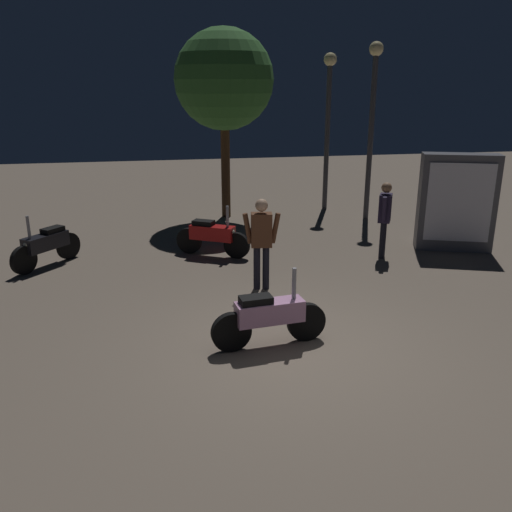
{
  "coord_description": "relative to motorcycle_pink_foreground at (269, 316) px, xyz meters",
  "views": [
    {
      "loc": [
        -1.82,
        -6.38,
        3.49
      ],
      "look_at": [
        -0.36,
        1.2,
        1.0
      ],
      "focal_mm": 37.39,
      "sensor_mm": 36.0,
      "label": 1
    }
  ],
  "objects": [
    {
      "name": "motorcycle_black_parked_right",
      "position": [
        -3.64,
        4.2,
        0.0
      ],
      "size": [
        1.14,
        1.34,
        1.11
      ],
      "rotation": [
        0.0,
        0.0,
        4.01
      ],
      "color": "black",
      "rests_on": "ground_plane"
    },
    {
      "name": "motorcycle_red_parked_left",
      "position": [
        -0.31,
        4.26,
        0.0
      ],
      "size": [
        1.49,
        0.91,
        1.11
      ],
      "rotation": [
        0.0,
        0.0,
        5.76
      ],
      "color": "black",
      "rests_on": "ground_plane"
    },
    {
      "name": "ground_plane",
      "position": [
        0.36,
        -0.2,
        -0.44
      ],
      "size": [
        40.0,
        40.0,
        0.0
      ],
      "primitive_type": "plane",
      "color": "#756656"
    },
    {
      "name": "person_rider_beside",
      "position": [
        0.33,
        2.16,
        0.53
      ],
      "size": [
        0.67,
        0.29,
        1.64
      ],
      "rotation": [
        0.0,
        0.0,
        4.57
      ],
      "color": "black",
      "rests_on": "ground_plane"
    },
    {
      "name": "motorcycle_pink_foreground",
      "position": [
        0.0,
        0.0,
        0.0
      ],
      "size": [
        1.66,
        0.4,
        1.11
      ],
      "rotation": [
        0.0,
        0.0,
        0.11
      ],
      "color": "black",
      "rests_on": "ground_plane"
    },
    {
      "name": "person_bystander_far",
      "position": [
        3.2,
        3.49,
        0.51
      ],
      "size": [
        0.39,
        0.62,
        1.59
      ],
      "rotation": [
        0.0,
        0.0,
        5.78
      ],
      "color": "black",
      "rests_on": "ground_plane"
    },
    {
      "name": "streetlamp_near",
      "position": [
        4.17,
        6.78,
        2.47
      ],
      "size": [
        0.36,
        0.36,
        4.52
      ],
      "color": "#38383D",
      "rests_on": "ground_plane"
    },
    {
      "name": "kiosk_billboard",
      "position": [
        4.97,
        3.74,
        0.61
      ],
      "size": [
        1.67,
        1.02,
        2.1
      ],
      "rotation": [
        0.0,
        0.0,
        2.79
      ],
      "color": "#595960",
      "rests_on": "ground_plane"
    },
    {
      "name": "tree_left_bg",
      "position": [
        0.46,
        7.74,
        3.16
      ],
      "size": [
        2.57,
        2.57,
        4.9
      ],
      "color": "#4C331E",
      "rests_on": "ground_plane"
    },
    {
      "name": "streetlamp_far",
      "position": [
        3.45,
        8.19,
        2.36
      ],
      "size": [
        0.36,
        0.36,
        4.33
      ],
      "color": "#38383D",
      "rests_on": "ground_plane"
    }
  ]
}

